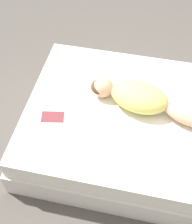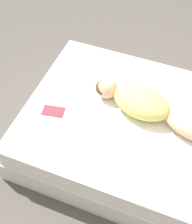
# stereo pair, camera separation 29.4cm
# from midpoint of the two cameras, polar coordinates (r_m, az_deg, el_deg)

# --- Properties ---
(ground_plane) EXTENTS (12.00, 12.00, 0.00)m
(ground_plane) POSITION_cam_midpoint_polar(r_m,az_deg,el_deg) (3.41, 9.77, -6.51)
(ground_plane) COLOR #4C4742
(bed) EXTENTS (1.69, 2.29, 0.50)m
(bed) POSITION_cam_midpoint_polar(r_m,az_deg,el_deg) (3.21, 10.37, -4.18)
(bed) COLOR beige
(bed) RESTS_ON ground_plane
(person) EXTENTS (0.48, 1.32, 0.23)m
(person) POSITION_cam_midpoint_polar(r_m,az_deg,el_deg) (2.97, 12.90, 0.62)
(person) COLOR tan
(person) RESTS_ON bed
(open_magazine) EXTENTS (0.46, 0.38, 0.01)m
(open_magazine) POSITION_cam_midpoint_polar(r_m,az_deg,el_deg) (2.95, -5.51, -1.60)
(open_magazine) COLOR white
(open_magazine) RESTS_ON bed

